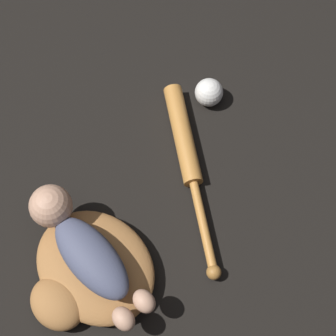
{
  "coord_description": "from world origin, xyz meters",
  "views": [
    {
      "loc": [
        -0.43,
        -0.01,
        1.3
      ],
      "look_at": [
        0.07,
        -0.29,
        0.06
      ],
      "focal_mm": 60.0,
      "sensor_mm": 36.0,
      "label": 1
    }
  ],
  "objects_px": {
    "baby_figure": "(80,244)",
    "baseball": "(209,92)",
    "baseball_glove": "(89,272)",
    "baseball_bat": "(187,153)"
  },
  "relations": [
    {
      "from": "baby_figure",
      "to": "baseball",
      "type": "xyz_separation_m",
      "value": [
        0.24,
        -0.48,
        -0.07
      ]
    },
    {
      "from": "baseball_glove",
      "to": "baby_figure",
      "type": "relative_size",
      "value": 0.95
    },
    {
      "from": "baseball_glove",
      "to": "baseball",
      "type": "xyz_separation_m",
      "value": [
        0.29,
        -0.49,
        0.0
      ]
    },
    {
      "from": "baby_figure",
      "to": "baseball_bat",
      "type": "distance_m",
      "value": 0.37
    },
    {
      "from": "baseball_bat",
      "to": "baseball",
      "type": "xyz_separation_m",
      "value": [
        0.12,
        -0.14,
        0.01
      ]
    },
    {
      "from": "baseball",
      "to": "baby_figure",
      "type": "bearing_deg",
      "value": 116.84
    },
    {
      "from": "baseball_glove",
      "to": "baseball_bat",
      "type": "bearing_deg",
      "value": -64.98
    },
    {
      "from": "baseball_glove",
      "to": "baseball_bat",
      "type": "distance_m",
      "value": 0.39
    },
    {
      "from": "baseball_glove",
      "to": "baby_figure",
      "type": "distance_m",
      "value": 0.09
    },
    {
      "from": "baby_figure",
      "to": "baseball",
      "type": "relative_size",
      "value": 5.01
    }
  ]
}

